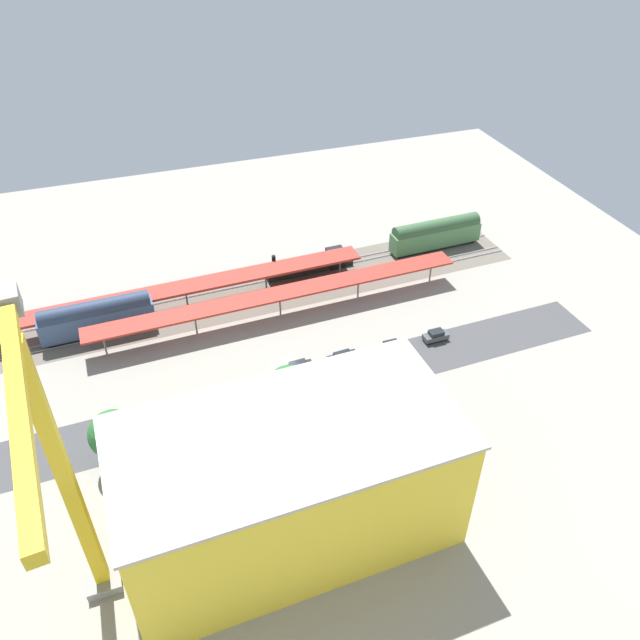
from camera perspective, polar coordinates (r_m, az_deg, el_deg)
name	(u,v)px	position (r m, az deg, el deg)	size (l,w,h in m)	color
ground_plane	(289,372)	(95.57, -2.82, -4.69)	(158.61, 158.61, 0.00)	gray
rail_bed	(252,292)	(112.67, -6.14, 2.52)	(99.13, 14.35, 0.01)	#665E54
street_asphalt	(297,389)	(92.78, -2.11, -6.23)	(99.13, 9.00, 0.01)	#424244
track_rails	(252,291)	(112.57, -6.14, 2.59)	(99.08, 11.17, 0.12)	#9E9EA8
platform_canopy_near	(280,294)	(104.46, -3.67, 2.37)	(63.52, 6.18, 4.42)	#A82D23
platform_canopy_far	(185,287)	(109.00, -12.10, 2.90)	(63.15, 6.36, 4.01)	#A82D23
locomotive	(310,263)	(116.89, -0.87, 5.16)	(16.74, 3.01, 4.82)	black
passenger_coach	(436,233)	(125.39, 10.40, 7.69)	(18.51, 3.72, 6.07)	black
freight_coach_far	(97,317)	(106.86, -19.52, 0.27)	(17.94, 3.64, 6.18)	black
parked_car_0	(436,336)	(102.45, 10.40, -1.43)	(4.08, 1.76, 1.80)	black
parked_car_1	(391,347)	(99.25, 6.45, -2.47)	(4.14, 1.91, 1.70)	black
parked_car_2	(343,358)	(96.69, 2.09, -3.47)	(4.83, 2.18, 1.71)	black
parked_car_3	(298,368)	(95.03, -1.96, -4.33)	(4.62, 1.99, 1.71)	black
construction_building	(289,484)	(71.14, -2.77, -14.56)	(35.74, 17.80, 15.89)	yellow
construction_roof_slab	(287,433)	(64.94, -2.99, -10.12)	(36.34, 18.40, 0.40)	#ADA89E
tower_crane	(59,470)	(59.75, -22.51, -12.40)	(4.35, 26.37, 35.41)	gray
box_truck_0	(145,462)	(84.13, -15.50, -12.28)	(9.28, 2.63, 3.28)	black
box_truck_1	(367,409)	(87.78, 4.24, -7.97)	(9.21, 3.53, 3.32)	black
box_truck_2	(249,436)	(84.66, -6.42, -10.34)	(9.38, 2.73, 3.22)	black
street_tree_0	(247,399)	(83.44, -6.57, -7.10)	(5.38, 5.38, 8.52)	brown
street_tree_1	(113,434)	(83.41, -18.17, -9.75)	(6.13, 6.13, 8.36)	brown
street_tree_2	(289,389)	(85.20, -2.79, -6.25)	(6.07, 6.07, 8.27)	brown
street_tree_3	(289,387)	(84.27, -2.82, -6.08)	(5.98, 5.98, 9.04)	brown
traffic_light	(378,373)	(89.71, 5.22, -4.74)	(0.50, 0.36, 5.97)	#333333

